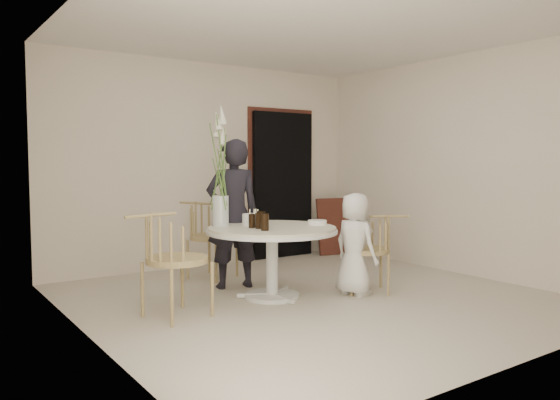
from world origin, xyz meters
TOP-DOWN VIEW (x-y plane):
  - ground at (0.00, 0.00)m, footprint 4.50×4.50m
  - room_shell at (0.00, 0.00)m, footprint 4.50×4.50m
  - doorway at (1.15, 2.19)m, footprint 1.00×0.10m
  - door_trim at (1.15, 2.23)m, footprint 1.12×0.03m
  - table at (-0.35, 0.25)m, footprint 1.33×1.33m
  - picture_frame at (1.95, 1.89)m, footprint 0.66×0.32m
  - chair_far at (-0.45, 1.57)m, footprint 0.64×0.66m
  - chair_right at (0.72, -0.18)m, footprint 0.63×0.62m
  - chair_left at (-1.56, 0.14)m, footprint 0.63×0.60m
  - girl at (-0.44, 0.88)m, footprint 0.67×0.52m
  - boy at (0.43, -0.14)m, footprint 0.38×0.55m
  - birthday_cake at (-0.43, 0.46)m, footprint 0.25×0.25m
  - cola_tumbler_a at (-0.47, 0.27)m, footprint 0.10×0.10m
  - cola_tumbler_b at (-0.58, 0.04)m, footprint 0.09×0.09m
  - cola_tumbler_c at (-0.57, 0.29)m, footprint 0.09×0.09m
  - cola_tumbler_d at (-0.54, 0.20)m, footprint 0.10×0.10m
  - plate_stack at (0.14, 0.12)m, footprint 0.21×0.21m
  - flower_vase at (-0.73, 0.63)m, footprint 0.17×0.17m

SIDE VIEW (x-z plane):
  - ground at x=0.00m, z-range 0.00..0.00m
  - picture_frame at x=1.95m, z-range 0.00..0.84m
  - boy at x=0.43m, z-range 0.00..1.07m
  - chair_right at x=0.72m, z-range 0.12..0.95m
  - chair_far at x=-0.45m, z-range 0.13..1.04m
  - table at x=-0.35m, z-range 0.25..0.98m
  - chair_left at x=-1.56m, z-range 0.14..1.10m
  - plate_stack at x=0.14m, z-range 0.73..0.78m
  - birthday_cake at x=-0.43m, z-range 0.71..0.87m
  - cola_tumbler_c at x=-0.57m, z-range 0.73..0.87m
  - cola_tumbler_d at x=-0.54m, z-range 0.73..0.89m
  - cola_tumbler_b at x=-0.58m, z-range 0.73..0.89m
  - cola_tumbler_a at x=-0.47m, z-range 0.73..0.90m
  - girl at x=-0.44m, z-range 0.00..1.63m
  - doorway at x=1.15m, z-range 0.00..2.10m
  - door_trim at x=1.15m, z-range 0.00..2.22m
  - flower_vase at x=-0.73m, z-range 0.59..1.83m
  - room_shell at x=0.00m, z-range -0.63..3.87m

